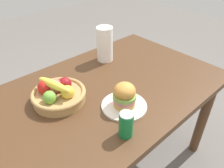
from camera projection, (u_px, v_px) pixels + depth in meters
name	position (u px, v px, depth m)	size (l,w,h in m)	color
ground_plane	(109.00, 163.00, 1.72)	(8.00, 8.00, 0.00)	slate
dining_table	(109.00, 100.00, 1.34)	(1.40, 0.90, 0.75)	#4C301C
plate	(124.00, 106.00, 1.14)	(0.24, 0.24, 0.01)	silver
sandwich	(125.00, 95.00, 1.09)	(0.12, 0.12, 0.13)	tan
soda_can	(126.00, 125.00, 0.95)	(0.07, 0.07, 0.13)	#147238
fruit_basket	(58.00, 93.00, 1.15)	(0.29, 0.29, 0.14)	tan
paper_towel_roll	(105.00, 44.00, 1.49)	(0.11, 0.11, 0.24)	white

